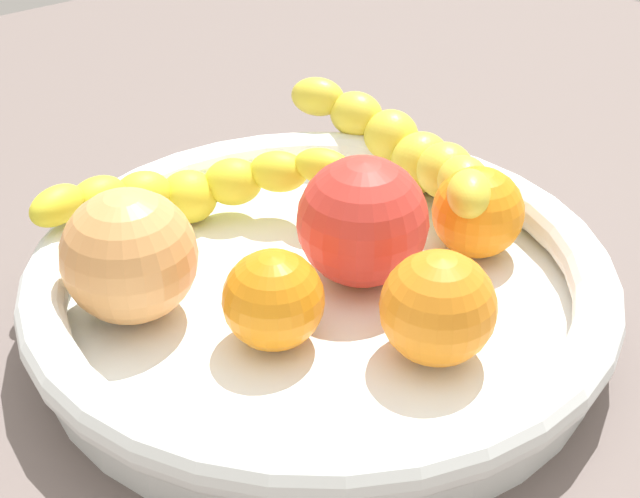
% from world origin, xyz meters
% --- Properties ---
extents(kitchen_counter, '(1.20, 1.20, 0.03)m').
position_xyz_m(kitchen_counter, '(0.00, 0.00, 0.01)').
color(kitchen_counter, '#685B56').
rests_on(kitchen_counter, ground).
extents(fruit_bowl, '(0.32, 0.32, 0.05)m').
position_xyz_m(fruit_bowl, '(0.00, 0.00, 0.05)').
color(fruit_bowl, white).
rests_on(fruit_bowl, kitchen_counter).
extents(banana_draped_left, '(0.20, 0.08, 0.06)m').
position_xyz_m(banana_draped_left, '(0.06, -0.11, 0.08)').
color(banana_draped_left, yellow).
rests_on(banana_draped_left, fruit_bowl).
extents(banana_draped_right, '(0.10, 0.18, 0.05)m').
position_xyz_m(banana_draped_right, '(0.10, 0.02, 0.08)').
color(banana_draped_right, yellow).
rests_on(banana_draped_right, fruit_bowl).
extents(orange_front, '(0.06, 0.06, 0.06)m').
position_xyz_m(orange_front, '(-0.08, -0.01, 0.08)').
color(orange_front, orange).
rests_on(orange_front, fruit_bowl).
extents(orange_mid_left, '(0.05, 0.05, 0.05)m').
position_xyz_m(orange_mid_left, '(-0.02, 0.04, 0.08)').
color(orange_mid_left, orange).
rests_on(orange_mid_left, fruit_bowl).
extents(orange_mid_right, '(0.05, 0.05, 0.05)m').
position_xyz_m(orange_mid_right, '(-0.02, -0.10, 0.08)').
color(orange_mid_right, orange).
rests_on(orange_mid_right, fruit_bowl).
extents(tomato_red, '(0.07, 0.07, 0.07)m').
position_xyz_m(tomato_red, '(0.00, -0.03, 0.09)').
color(tomato_red, red).
rests_on(tomato_red, fruit_bowl).
extents(peach_blush, '(0.07, 0.07, 0.07)m').
position_xyz_m(peach_blush, '(0.05, 0.09, 0.09)').
color(peach_blush, '#E69B55').
rests_on(peach_blush, fruit_bowl).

